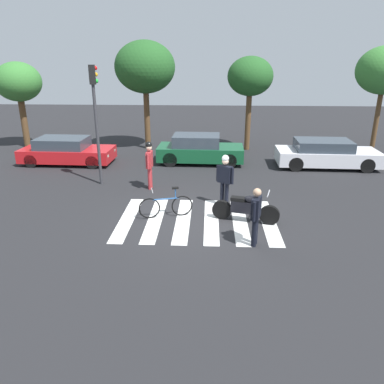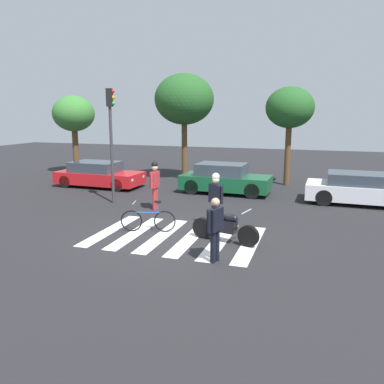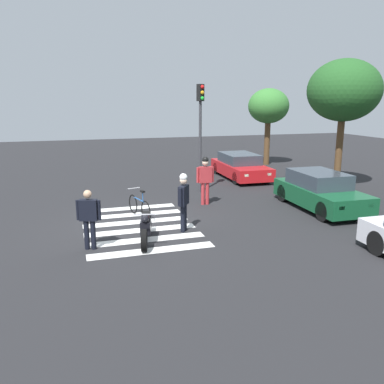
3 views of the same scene
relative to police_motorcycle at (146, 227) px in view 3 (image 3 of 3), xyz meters
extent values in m
plane|color=#232326|center=(-1.50, 0.02, -0.45)|extent=(60.00, 60.00, 0.00)
cylinder|color=black|center=(0.74, -0.19, -0.14)|extent=(0.63, 0.29, 0.62)
cylinder|color=black|center=(-0.72, 0.18, -0.14)|extent=(0.63, 0.29, 0.62)
cube|color=black|center=(-0.04, 0.01, 0.04)|extent=(0.84, 0.47, 0.36)
ellipsoid|color=black|center=(0.18, -0.05, 0.31)|extent=(0.52, 0.35, 0.24)
cube|color=black|center=(-0.24, 0.06, 0.28)|extent=(0.49, 0.34, 0.12)
cylinder|color=#A5A5AD|center=(0.66, -0.17, 0.56)|extent=(0.19, 0.61, 0.04)
torus|color=black|center=(-3.04, 0.10, -0.11)|extent=(0.68, 0.21, 0.69)
torus|color=black|center=(-2.01, 0.37, -0.11)|extent=(0.68, 0.21, 0.69)
cylinder|color=#1E4C8C|center=(-2.52, 0.23, 0.17)|extent=(0.81, 0.25, 0.04)
cylinder|color=#1E4C8C|center=(-2.21, 0.31, 0.34)|extent=(0.04, 0.04, 0.34)
cube|color=black|center=(-2.21, 0.31, 0.52)|extent=(0.22, 0.15, 0.06)
cylinder|color=#99999E|center=(-2.93, 0.12, 0.49)|extent=(0.14, 0.45, 0.03)
cylinder|color=black|center=(0.10, -1.65, -0.04)|extent=(0.14, 0.14, 0.82)
cylinder|color=black|center=(0.15, -1.47, -0.04)|extent=(0.14, 0.14, 0.82)
cube|color=black|center=(0.12, -1.56, 0.65)|extent=(0.34, 0.51, 0.58)
sphere|color=tan|center=(0.12, -1.56, 1.09)|extent=(0.22, 0.22, 0.22)
cylinder|color=black|center=(0.04, -1.83, 0.65)|extent=(0.09, 0.09, 0.55)
cylinder|color=black|center=(0.21, -1.29, 0.65)|extent=(0.09, 0.09, 0.55)
cylinder|color=black|center=(-0.68, 1.35, -0.03)|extent=(0.14, 0.14, 0.84)
cylinder|color=black|center=(-0.53, 1.24, -0.03)|extent=(0.14, 0.14, 0.84)
cube|color=black|center=(-0.61, 1.29, 0.69)|extent=(0.52, 0.44, 0.60)
sphere|color=beige|center=(-0.61, 1.29, 1.14)|extent=(0.23, 0.23, 0.23)
cylinder|color=black|center=(-0.85, 1.46, 0.69)|extent=(0.09, 0.09, 0.57)
cylinder|color=black|center=(-0.36, 1.13, 0.69)|extent=(0.09, 0.09, 0.57)
sphere|color=white|center=(-0.61, 1.29, 1.25)|extent=(0.24, 0.24, 0.24)
cylinder|color=#B22D33|center=(-3.45, 3.05, -0.02)|extent=(0.14, 0.14, 0.87)
cylinder|color=#B22D33|center=(-3.45, 2.87, -0.02)|extent=(0.14, 0.14, 0.87)
cube|color=#B22D33|center=(-3.45, 2.96, 0.73)|extent=(0.21, 0.51, 0.62)
sphere|color=beige|center=(-3.45, 2.96, 1.20)|extent=(0.24, 0.24, 0.24)
cylinder|color=#B22D33|center=(-3.45, 3.27, 0.73)|extent=(0.09, 0.09, 0.59)
cylinder|color=#B22D33|center=(-3.46, 2.66, 0.73)|extent=(0.09, 0.09, 0.59)
sphere|color=black|center=(-3.45, 2.96, 1.31)|extent=(0.25, 0.25, 0.25)
cube|color=silver|center=(-3.75, 0.02, -0.45)|extent=(0.45, 3.47, 0.01)
cube|color=silver|center=(-2.85, 0.02, -0.45)|extent=(0.45, 3.47, 0.01)
cube|color=silver|center=(-1.95, 0.02, -0.45)|extent=(0.45, 3.47, 0.01)
cube|color=silver|center=(-1.05, 0.02, -0.45)|extent=(0.45, 3.47, 0.01)
cube|color=silver|center=(-0.15, 0.02, -0.45)|extent=(0.45, 3.47, 0.01)
cube|color=silver|center=(0.75, 0.02, -0.45)|extent=(0.45, 3.47, 0.01)
cylinder|color=black|center=(-6.51, 7.22, -0.14)|extent=(0.63, 0.24, 0.62)
cylinder|color=black|center=(-6.55, 5.62, -0.14)|extent=(0.63, 0.24, 0.62)
cylinder|color=black|center=(-9.45, 7.31, -0.14)|extent=(0.63, 0.24, 0.62)
cylinder|color=black|center=(-9.50, 5.71, -0.14)|extent=(0.63, 0.24, 0.62)
cube|color=red|center=(-8.00, 6.46, 0.02)|extent=(4.38, 1.94, 0.60)
cube|color=#333D47|center=(-8.22, 6.47, 0.56)|extent=(2.39, 1.67, 0.50)
cube|color=#F2EDCC|center=(-5.86, 6.99, 0.11)|extent=(0.09, 0.20, 0.12)
cube|color=#F2EDCC|center=(-5.89, 5.82, 0.11)|extent=(0.09, 0.20, 0.12)
cylinder|color=black|center=(-0.16, 7.58, -0.11)|extent=(0.69, 0.24, 0.68)
cylinder|color=black|center=(-0.20, 6.05, -0.11)|extent=(0.69, 0.24, 0.68)
cylinder|color=black|center=(-2.95, 7.66, -0.11)|extent=(0.69, 0.24, 0.68)
cylinder|color=black|center=(-2.99, 6.13, -0.11)|extent=(0.69, 0.24, 0.68)
cube|color=#14512D|center=(-1.57, 6.86, 0.06)|extent=(4.15, 1.87, 0.65)
cube|color=#333D47|center=(-1.78, 6.86, 0.66)|extent=(2.26, 1.61, 0.54)
cube|color=#F2EDCC|center=(0.45, 7.36, 0.16)|extent=(0.09, 0.20, 0.12)
cube|color=#F2EDCC|center=(0.42, 6.24, 0.16)|extent=(0.09, 0.20, 0.12)
cylinder|color=black|center=(2.77, 5.64, -0.12)|extent=(0.67, 0.24, 0.66)
cylinder|color=#38383D|center=(-5.54, 3.44, 1.51)|extent=(0.12, 0.12, 3.93)
cube|color=black|center=(-5.54, 3.44, 3.83)|extent=(0.30, 0.30, 0.70)
sphere|color=red|center=(-5.42, 3.48, 4.06)|extent=(0.16, 0.16, 0.16)
sphere|color=orange|center=(-5.42, 3.48, 3.83)|extent=(0.16, 0.16, 0.16)
sphere|color=green|center=(-5.42, 3.48, 3.60)|extent=(0.16, 0.16, 0.16)
cylinder|color=brown|center=(-11.64, 9.84, 0.90)|extent=(0.35, 0.35, 2.69)
ellipsoid|color=#387A33|center=(-11.64, 9.84, 3.17)|extent=(2.48, 2.48, 2.11)
cylinder|color=brown|center=(-4.63, 9.84, 1.14)|extent=(0.31, 0.31, 3.19)
ellipsoid|color=#235623|center=(-4.63, 9.84, 3.94)|extent=(3.21, 3.21, 2.73)
camera|label=1|loc=(-1.16, -10.81, 4.44)|focal=34.81mm
camera|label=2|loc=(2.47, -10.66, 3.28)|focal=36.63mm
camera|label=3|loc=(10.69, -1.88, 3.52)|focal=37.03mm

